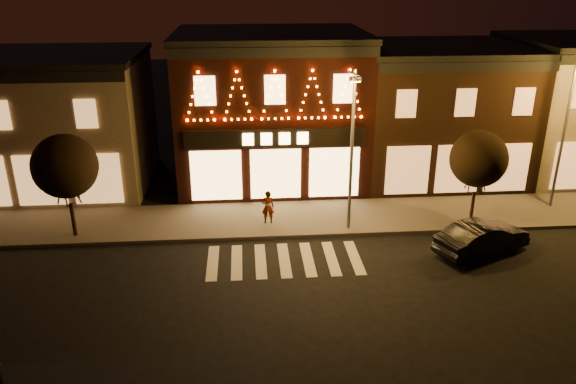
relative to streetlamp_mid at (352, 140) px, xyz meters
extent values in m
plane|color=black|center=(-3.15, -6.39, -4.47)|extent=(120.00, 120.00, 0.00)
cube|color=#47423D|center=(-1.15, 1.61, -4.39)|extent=(44.00, 4.00, 0.15)
cube|color=#6E634E|center=(-16.15, 7.61, -0.97)|extent=(12.00, 8.00, 7.00)
cube|color=black|center=(-16.15, 7.61, 2.68)|extent=(12.20, 8.20, 0.30)
cube|color=black|center=(-3.15, 7.61, -0.47)|extent=(10.00, 8.00, 8.00)
cube|color=black|center=(-3.15, 7.61, 3.68)|extent=(10.20, 8.20, 0.30)
cube|color=black|center=(-3.15, 3.56, 3.28)|extent=(10.00, 0.25, 0.50)
cube|color=black|center=(-3.15, 3.51, -0.87)|extent=(9.00, 0.15, 0.90)
cube|color=#FFD87F|center=(-3.15, 3.41, -0.87)|extent=(3.40, 0.08, 0.60)
cube|color=black|center=(6.35, 7.61, -0.87)|extent=(9.00, 8.00, 7.20)
cube|color=black|center=(6.35, 7.61, 2.88)|extent=(9.20, 8.20, 0.30)
cube|color=black|center=(6.35, 3.56, 2.48)|extent=(9.00, 0.25, 0.50)
cylinder|color=#59595E|center=(0.04, 0.21, -0.64)|extent=(0.15, 0.15, 7.36)
cylinder|color=#59595E|center=(-0.10, -0.51, 2.95)|extent=(0.37, 1.46, 0.09)
cube|color=#59595E|center=(-0.23, -1.23, 2.90)|extent=(0.50, 0.34, 0.17)
cube|color=orange|center=(-0.23, -1.23, 2.80)|extent=(0.38, 0.25, 0.05)
cylinder|color=#59595E|center=(10.78, 1.97, -0.69)|extent=(0.15, 0.15, 7.26)
cylinder|color=black|center=(-12.47, 0.46, -3.54)|extent=(0.18, 0.18, 1.55)
sphere|color=black|center=(-12.47, 0.46, -1.01)|extent=(2.83, 2.83, 2.83)
cylinder|color=black|center=(6.07, 0.59, -3.59)|extent=(0.16, 0.16, 1.45)
sphere|color=black|center=(6.07, 0.59, -1.22)|extent=(2.64, 2.64, 2.64)
imported|color=black|center=(5.34, -2.39, -3.75)|extent=(4.57, 3.12, 1.43)
imported|color=gray|center=(-3.67, 1.06, -3.50)|extent=(0.61, 0.41, 1.63)
camera|label=1|loc=(-4.66, -23.17, 7.05)|focal=35.01mm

